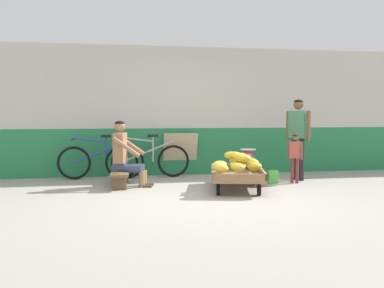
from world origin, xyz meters
name	(u,v)px	position (x,y,z in m)	size (l,w,h in m)	color
ground_plane	(209,201)	(0.00, 0.00, 0.00)	(80.00, 80.00, 0.00)	#A39E93
back_wall	(180,111)	(0.00, 2.90, 1.31)	(16.00, 0.30, 2.63)	#287F4C
banana_cart	(237,175)	(0.65, 0.83, 0.24)	(1.14, 1.59, 0.36)	#8E6B47
banana_pile	(237,162)	(0.64, 0.80, 0.46)	(1.09, 1.31, 0.27)	gold
low_bench	(120,175)	(-1.25, 1.53, 0.20)	(0.37, 1.12, 0.27)	brown
vendor_seated	(125,154)	(-1.17, 1.51, 0.57)	(0.73, 0.58, 1.14)	#9E704C
plastic_crate	(248,172)	(1.15, 1.80, 0.15)	(0.36, 0.28, 0.30)	red
weighing_scale	(248,156)	(1.15, 1.80, 0.45)	(0.30, 0.30, 0.29)	#28282D
bicycle_near_left	(101,161)	(-1.61, 2.43, 0.35)	(1.66, 0.48, 0.86)	black
bicycle_far_left	(148,160)	(-0.71, 2.43, 0.35)	(1.66, 0.48, 0.86)	black
sign_board	(180,154)	(-0.01, 2.73, 0.43)	(0.70, 0.27, 0.87)	#C6B289
customer_adult	(298,130)	(2.08, 1.64, 0.95)	(0.36, 0.39, 1.53)	#232328
customer_child	(295,153)	(1.88, 1.31, 0.55)	(0.23, 0.20, 0.88)	brown
shopping_bag	(273,177)	(1.47, 1.35, 0.12)	(0.18, 0.12, 0.24)	green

